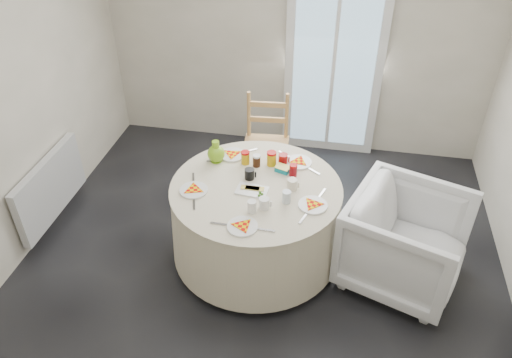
% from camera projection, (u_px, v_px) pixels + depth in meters
% --- Properties ---
extents(floor, '(4.00, 4.00, 0.00)m').
position_uv_depth(floor, '(260.00, 264.00, 4.21)').
color(floor, black).
rests_on(floor, ground).
extents(wall_back, '(4.00, 0.02, 2.60)m').
position_uv_depth(wall_back, '(297.00, 31.00, 5.02)').
color(wall_back, '#BCB5A3').
rests_on(wall_back, floor).
extents(wall_left, '(0.02, 4.00, 2.60)m').
position_uv_depth(wall_left, '(0.00, 105.00, 3.75)').
color(wall_left, '#BCB5A3').
rests_on(wall_left, floor).
extents(glass_door, '(1.00, 0.08, 2.10)m').
position_uv_depth(glass_door, '(334.00, 60.00, 5.07)').
color(glass_door, silver).
rests_on(glass_door, floor).
extents(radiator, '(0.07, 1.00, 0.55)m').
position_uv_depth(radiator, '(51.00, 188.00, 4.44)').
color(radiator, silver).
rests_on(radiator, floor).
extents(table, '(1.38, 1.38, 0.70)m').
position_uv_depth(table, '(256.00, 221.00, 4.09)').
color(table, beige).
rests_on(table, floor).
extents(wooden_chair, '(0.46, 0.45, 0.96)m').
position_uv_depth(wooden_chair, '(266.00, 146.00, 4.83)').
color(wooden_chair, '#BC7B4F').
rests_on(wooden_chair, floor).
extents(armchair, '(1.03, 1.06, 0.87)m').
position_uv_depth(armchair, '(405.00, 242.00, 3.86)').
color(armchair, silver).
rests_on(armchair, floor).
extents(place_settings, '(1.56, 1.56, 0.02)m').
position_uv_depth(place_settings, '(256.00, 182.00, 3.85)').
color(place_settings, white).
rests_on(place_settings, table).
extents(jar_cluster, '(0.51, 0.32, 0.14)m').
position_uv_depth(jar_cluster, '(268.00, 160.00, 4.02)').
color(jar_cluster, '#AA5429').
rests_on(jar_cluster, table).
extents(butter_tub, '(0.14, 0.12, 0.05)m').
position_uv_depth(butter_tub, '(283.00, 165.00, 4.01)').
color(butter_tub, '#0C788B').
rests_on(butter_tub, table).
extents(green_pitcher, '(0.17, 0.17, 0.19)m').
position_uv_depth(green_pitcher, '(216.00, 146.00, 4.08)').
color(green_pitcher, '#78B31B').
rests_on(green_pitcher, table).
extents(cheese_platter, '(0.26, 0.18, 0.03)m').
position_uv_depth(cheese_platter, '(252.00, 186.00, 3.81)').
color(cheese_platter, white).
rests_on(cheese_platter, table).
extents(mugs_glasses, '(0.67, 0.67, 0.11)m').
position_uv_depth(mugs_glasses, '(269.00, 181.00, 3.79)').
color(mugs_glasses, '#A89C9E').
rests_on(mugs_glasses, table).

